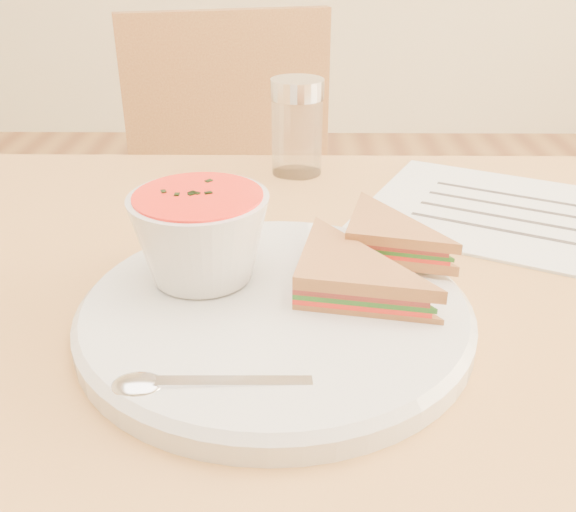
# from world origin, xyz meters

# --- Properties ---
(chair_far) EXTENTS (0.49, 0.49, 0.90)m
(chair_far) POSITION_xyz_m (-0.11, 0.56, 0.45)
(chair_far) COLOR brown
(chair_far) RESTS_ON floor
(plate) EXTENTS (0.38, 0.38, 0.02)m
(plate) POSITION_xyz_m (-0.04, -0.07, 0.76)
(plate) COLOR silver
(plate) RESTS_ON dining_table
(soup_bowl) EXTENTS (0.14, 0.14, 0.08)m
(soup_bowl) POSITION_xyz_m (-0.10, -0.03, 0.80)
(soup_bowl) COLOR silver
(soup_bowl) RESTS_ON plate
(sandwich_half_a) EXTENTS (0.13, 0.13, 0.03)m
(sandwich_half_a) POSITION_xyz_m (-0.02, -0.09, 0.78)
(sandwich_half_a) COLOR #C27644
(sandwich_half_a) RESTS_ON plate
(sandwich_half_b) EXTENTS (0.11, 0.11, 0.03)m
(sandwich_half_b) POSITION_xyz_m (0.02, -0.02, 0.79)
(sandwich_half_b) COLOR #C27644
(sandwich_half_b) RESTS_ON plate
(spoon) EXTENTS (0.17, 0.04, 0.01)m
(spoon) POSITION_xyz_m (-0.07, -0.17, 0.77)
(spoon) COLOR silver
(spoon) RESTS_ON plate
(paper_menu) EXTENTS (0.40, 0.36, 0.00)m
(paper_menu) POSITION_xyz_m (0.23, 0.14, 0.75)
(paper_menu) COLOR white
(paper_menu) RESTS_ON dining_table
(condiment_shaker) EXTENTS (0.08, 0.08, 0.12)m
(condiment_shaker) POSITION_xyz_m (-0.02, 0.28, 0.81)
(condiment_shaker) COLOR silver
(condiment_shaker) RESTS_ON dining_table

